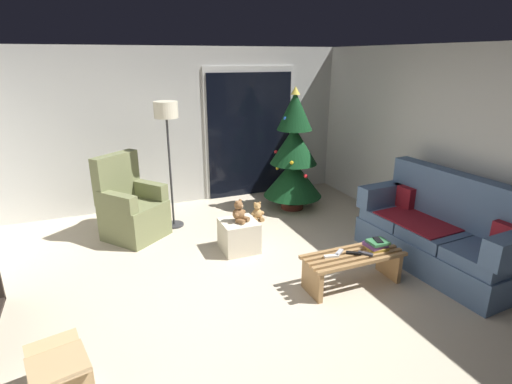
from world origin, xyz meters
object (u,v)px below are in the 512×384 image
at_px(cell_phone, 378,240).
at_px(teddy_bear_honey_by_tree, 258,212).
at_px(couch, 441,233).
at_px(teddy_bear_chestnut, 239,212).
at_px(ottoman, 239,236).
at_px(coffee_table, 353,264).
at_px(cardboard_box_open_near_shelf, 61,382).
at_px(armchair, 131,209).
at_px(remote_graphite, 365,254).
at_px(remote_black, 354,253).
at_px(book_stack, 376,245).
at_px(christmas_tree, 294,157).
at_px(remote_silver, 339,253).
at_px(floor_lamp, 167,122).
at_px(remote_white, 331,256).

bearing_deg(cell_phone, teddy_bear_honey_by_tree, 120.54).
xyz_separation_m(couch, teddy_bear_chestnut, (-2.03, 1.24, 0.12)).
bearing_deg(cell_phone, ottoman, 148.62).
relative_size(coffee_table, cardboard_box_open_near_shelf, 1.84).
bearing_deg(teddy_bear_chestnut, couch, -31.32).
xyz_separation_m(coffee_table, cell_phone, (0.31, 0.01, 0.22)).
height_order(ottoman, teddy_bear_honey_by_tree, ottoman).
xyz_separation_m(cell_phone, armchair, (-2.35, 2.18, -0.07)).
xyz_separation_m(remote_graphite, teddy_bear_honey_by_tree, (-0.34, 2.13, -0.26)).
bearing_deg(remote_black, cardboard_box_open_near_shelf, -45.18).
bearing_deg(coffee_table, book_stack, 1.87).
bearing_deg(cell_phone, christmas_tree, 101.48).
bearing_deg(remote_graphite, remote_silver, 112.50).
xyz_separation_m(couch, armchair, (-3.24, 2.19, 0.00)).
xyz_separation_m(remote_silver, christmas_tree, (0.62, 2.25, 0.47)).
distance_m(armchair, floor_lamp, 1.26).
distance_m(book_stack, cell_phone, 0.06).
xyz_separation_m(remote_black, remote_graphite, (0.11, -0.06, 0.00)).
height_order(remote_silver, cardboard_box_open_near_shelf, remote_silver).
bearing_deg(coffee_table, teddy_bear_chestnut, 123.94).
height_order(remote_silver, ottoman, ottoman).
bearing_deg(floor_lamp, christmas_tree, -0.60).
distance_m(book_stack, teddy_bear_chestnut, 1.67).
xyz_separation_m(coffee_table, cardboard_box_open_near_shelf, (-2.81, -0.52, -0.08)).
distance_m(coffee_table, book_stack, 0.34).
distance_m(floor_lamp, teddy_bear_chestnut, 1.61).
bearing_deg(remote_white, cardboard_box_open_near_shelf, -66.53).
bearing_deg(armchair, floor_lamp, 14.41).
bearing_deg(teddy_bear_honey_by_tree, teddy_bear_chestnut, -125.43).
relative_size(remote_black, cardboard_box_open_near_shelf, 0.26).
bearing_deg(remote_white, remote_graphite, 87.61).
xyz_separation_m(couch, coffee_table, (-1.20, 0.00, -0.15)).
relative_size(remote_silver, armchair, 0.14).
height_order(couch, remote_white, couch).
distance_m(book_stack, floor_lamp, 3.11).
relative_size(teddy_bear_honey_by_tree, cardboard_box_open_near_shelf, 0.48).
distance_m(coffee_table, ottoman, 1.50).
bearing_deg(floor_lamp, teddy_bear_chestnut, -60.74).
height_order(remote_white, ottoman, ottoman).
bearing_deg(floor_lamp, armchair, -165.59).
xyz_separation_m(remote_silver, teddy_bear_honey_by_tree, (-0.10, 2.00, -0.26)).
height_order(couch, christmas_tree, christmas_tree).
bearing_deg(remote_white, coffee_table, 94.46).
bearing_deg(remote_black, ottoman, -111.71).
relative_size(remote_black, floor_lamp, 0.09).
relative_size(remote_black, remote_graphite, 1.00).
xyz_separation_m(coffee_table, teddy_bear_honey_by_tree, (-0.24, 2.07, -0.13)).
distance_m(christmas_tree, cardboard_box_open_near_shelf, 4.40).
xyz_separation_m(christmas_tree, cardboard_box_open_near_shelf, (-3.29, -2.83, -0.68)).
bearing_deg(teddy_bear_chestnut, teddy_bear_honey_by_tree, 54.57).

